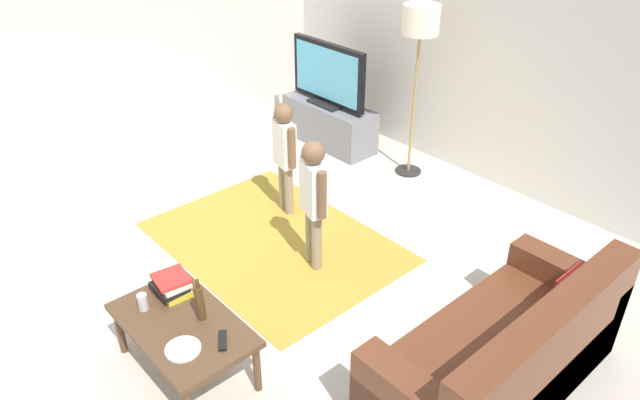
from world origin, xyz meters
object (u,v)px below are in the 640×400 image
tv_stand (329,124)px  tv (328,75)px  floor_lamp (420,29)px  child_center (313,194)px  bottle (200,302)px  book_stack (171,285)px  couch (507,360)px  coffee_table (183,328)px  soda_can (143,302)px  tv_remote (223,340)px  child_near_tv (285,149)px  plate (183,349)px

tv_stand → tv: bearing=-90.0°
floor_lamp → child_center: bearing=-73.0°
bottle → tv: bearing=124.6°
book_stack → couch: bearing=35.6°
coffee_table → soda_can: size_ratio=8.33×
tv_remote → tv: bearing=161.2°
tv → floor_lamp: size_ratio=0.62×
tv → child_center: (1.69, -1.70, -0.16)m
child_near_tv → child_center: (0.83, -0.37, 0.02)m
child_near_tv → floor_lamp: bearing=80.3°
couch → soda_can: 2.37m
tv → child_center: bearing=-45.2°
child_center → coffee_table: child_center is taller
couch → bottle: (-1.47, -1.29, 0.26)m
couch → tv_stand: bearing=154.0°
couch → child_center: bearing=179.9°
plate → child_near_tv: bearing=125.8°
child_center → tv_stand: bearing=134.5°
child_near_tv → tv_stand: bearing=122.6°
tv → coffee_table: bearing=-57.1°
bottle → tv_remote: 0.30m
floor_lamp → child_center: (0.57, -1.87, -0.86)m
tv → couch: bearing=-25.7°
tv → soda_can: 3.68m
tv_remote → couch: bearing=80.9°
child_center → tv_remote: 1.48m
bottle → plate: bottle is taller
tv_stand → bottle: bottle is taller
child_near_tv → coffee_table: child_near_tv is taller
book_stack → plate: bearing=-23.3°
tv → plate: tv is taller
child_near_tv → bottle: 2.05m
tv → book_stack: tv is taller
tv_stand → bottle: (2.06, -3.01, 0.31)m
tv_stand → child_near_tv: size_ratio=1.08×
book_stack → soda_can: book_stack is taller
coffee_table → tv: bearing=122.9°
tv_stand → coffee_table: 3.72m
floor_lamp → child_near_tv: floor_lamp is taller
coffee_table → book_stack: 0.34m
child_near_tv → plate: bearing=-54.2°
child_center → book_stack: 1.32m
floor_lamp → tv_stand: bearing=-172.3°
tv_stand → child_near_tv: (0.86, -1.35, 0.42)m
child_center → plate: bearing=-70.4°
couch → coffee_table: couch is taller
child_center → book_stack: size_ratio=4.06×
floor_lamp → child_near_tv: 1.76m
tv_stand → tv_remote: 3.83m
tv_stand → tv_remote: size_ratio=7.06×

